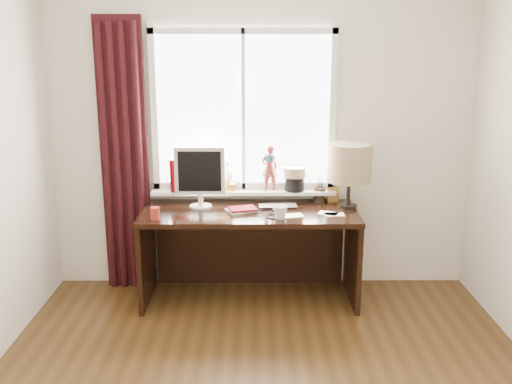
{
  "coord_description": "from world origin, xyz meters",
  "views": [
    {
      "loc": [
        -0.06,
        -2.68,
        2.01
      ],
      "look_at": [
        -0.05,
        1.25,
        1.0
      ],
      "focal_mm": 40.0,
      "sensor_mm": 36.0,
      "label": 1
    }
  ],
  "objects_px": {
    "mug": "(280,212)",
    "table_lamp": "(350,164)",
    "red_cup": "(155,213)",
    "laptop": "(278,206)",
    "monitor": "(200,174)",
    "desk": "(250,236)"
  },
  "relations": [
    {
      "from": "laptop",
      "to": "monitor",
      "type": "height_order",
      "value": "monitor"
    },
    {
      "from": "laptop",
      "to": "red_cup",
      "type": "bearing_deg",
      "value": -164.99
    },
    {
      "from": "table_lamp",
      "to": "red_cup",
      "type": "bearing_deg",
      "value": -168.64
    },
    {
      "from": "monitor",
      "to": "table_lamp",
      "type": "height_order",
      "value": "table_lamp"
    },
    {
      "from": "table_lamp",
      "to": "mug",
      "type": "bearing_deg",
      "value": -151.82
    },
    {
      "from": "laptop",
      "to": "table_lamp",
      "type": "distance_m",
      "value": 0.66
    },
    {
      "from": "red_cup",
      "to": "table_lamp",
      "type": "xyz_separation_m",
      "value": [
        1.49,
        0.3,
        0.32
      ]
    },
    {
      "from": "laptop",
      "to": "monitor",
      "type": "bearing_deg",
      "value": 175.12
    },
    {
      "from": "monitor",
      "to": "red_cup",
      "type": "bearing_deg",
      "value": -133.64
    },
    {
      "from": "mug",
      "to": "monitor",
      "type": "height_order",
      "value": "monitor"
    },
    {
      "from": "desk",
      "to": "laptop",
      "type": "bearing_deg",
      "value": -3.19
    },
    {
      "from": "mug",
      "to": "table_lamp",
      "type": "relative_size",
      "value": 0.21
    },
    {
      "from": "mug",
      "to": "table_lamp",
      "type": "xyz_separation_m",
      "value": [
        0.56,
        0.3,
        0.31
      ]
    },
    {
      "from": "red_cup",
      "to": "monitor",
      "type": "distance_m",
      "value": 0.51
    },
    {
      "from": "mug",
      "to": "monitor",
      "type": "relative_size",
      "value": 0.22
    },
    {
      "from": "red_cup",
      "to": "monitor",
      "type": "height_order",
      "value": "monitor"
    },
    {
      "from": "red_cup",
      "to": "table_lamp",
      "type": "height_order",
      "value": "table_lamp"
    },
    {
      "from": "monitor",
      "to": "table_lamp",
      "type": "relative_size",
      "value": 0.94
    },
    {
      "from": "laptop",
      "to": "monitor",
      "type": "distance_m",
      "value": 0.68
    },
    {
      "from": "monitor",
      "to": "laptop",
      "type": "bearing_deg",
      "value": -1.62
    },
    {
      "from": "laptop",
      "to": "table_lamp",
      "type": "height_order",
      "value": "table_lamp"
    },
    {
      "from": "desk",
      "to": "mug",
      "type": "bearing_deg",
      "value": -54.0
    }
  ]
}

